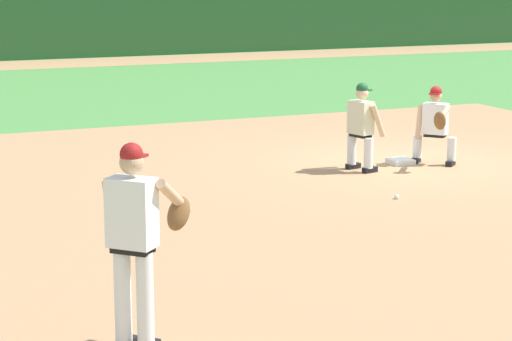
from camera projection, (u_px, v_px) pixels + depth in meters
The scene contains 9 objects.
ground_plane at pixel (400, 164), 16.97m from camera, with size 160.00×160.00×0.00m, color #47843D.
infield_dirt_patch at pixel (311, 228), 12.83m from camera, with size 18.00×18.00×0.01m, color #A87F56.
warning_track_strip at pixel (101, 62), 34.96m from camera, with size 48.00×3.20×0.01m, color #A87F56.
first_base_bag at pixel (400, 162), 16.96m from camera, with size 0.38×0.38×0.09m, color white.
baseball at pixel (397, 197), 14.41m from camera, with size 0.07×0.07×0.07m, color white.
pitcher at pixel (136, 235), 8.52m from camera, with size 0.85×0.56×1.86m.
first_baseman at pixel (435, 122), 16.76m from camera, with size 0.76×1.08×1.34m.
baserunner at pixel (361, 123), 16.25m from camera, with size 0.54×0.65×1.46m.
outfield_wall at pixel (86, 22), 36.50m from camera, with size 48.00×0.50×2.60m.
Camera 1 is at (-8.83, -14.32, 3.31)m, focal length 70.00 mm.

